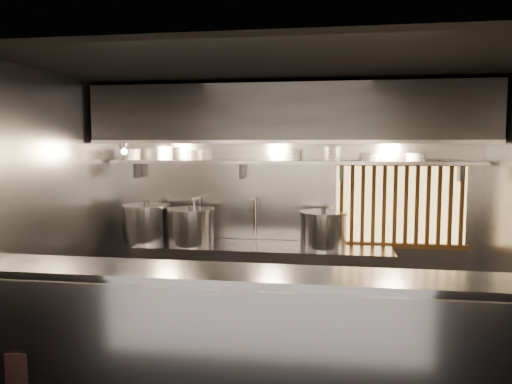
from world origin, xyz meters
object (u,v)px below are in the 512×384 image
(stock_pot_right, at_px, (323,229))
(stock_pot_mid, at_px, (191,226))
(stock_pot_left, at_px, (147,223))
(pendant_bulb, at_px, (281,156))
(heat_lamp, at_px, (123,147))

(stock_pot_right, bearing_deg, stock_pot_mid, -178.52)
(stock_pot_left, distance_m, stock_pot_right, 2.16)
(pendant_bulb, height_order, stock_pot_right, pendant_bulb)
(stock_pot_right, bearing_deg, stock_pot_left, 178.83)
(pendant_bulb, relative_size, stock_pot_right, 0.29)
(stock_pot_right, bearing_deg, heat_lamp, -173.23)
(stock_pot_left, height_order, stock_pot_mid, stock_pot_left)
(pendant_bulb, distance_m, stock_pot_left, 1.85)
(heat_lamp, height_order, stock_pot_right, heat_lamp)
(stock_pot_left, distance_m, stock_pot_mid, 0.59)
(stock_pot_left, bearing_deg, heat_lamp, -114.99)
(pendant_bulb, bearing_deg, heat_lamp, -169.00)
(stock_pot_left, bearing_deg, pendant_bulb, 1.12)
(pendant_bulb, bearing_deg, stock_pot_mid, -173.73)
(pendant_bulb, height_order, stock_pot_mid, pendant_bulb)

